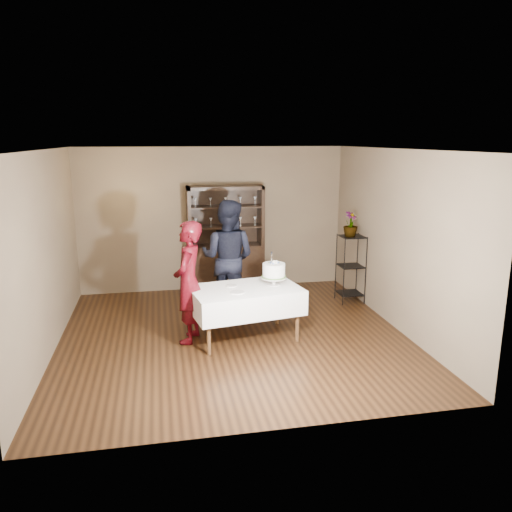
% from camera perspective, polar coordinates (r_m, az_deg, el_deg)
% --- Properties ---
extents(floor, '(5.00, 5.00, 0.00)m').
position_cam_1_polar(floor, '(7.48, -2.57, -9.10)').
color(floor, black).
rests_on(floor, ground).
extents(ceiling, '(5.00, 5.00, 0.00)m').
position_cam_1_polar(ceiling, '(6.91, -2.80, 12.07)').
color(ceiling, white).
rests_on(ceiling, back_wall).
extents(back_wall, '(5.00, 0.02, 2.70)m').
position_cam_1_polar(back_wall, '(9.51, -4.93, 4.21)').
color(back_wall, brown).
rests_on(back_wall, floor).
extents(wall_left, '(0.02, 5.00, 2.70)m').
position_cam_1_polar(wall_left, '(7.16, -22.89, 0.16)').
color(wall_left, brown).
rests_on(wall_left, floor).
extents(wall_right, '(0.02, 5.00, 2.70)m').
position_cam_1_polar(wall_right, '(7.83, 15.73, 1.78)').
color(wall_right, brown).
rests_on(wall_right, floor).
extents(china_hutch, '(1.40, 0.48, 2.00)m').
position_cam_1_polar(china_hutch, '(9.43, -3.47, -0.10)').
color(china_hutch, black).
rests_on(china_hutch, floor).
extents(plant_etagere, '(0.42, 0.42, 1.20)m').
position_cam_1_polar(plant_etagere, '(8.96, 10.77, -1.12)').
color(plant_etagere, black).
rests_on(plant_etagere, floor).
extents(cake_table, '(1.67, 1.19, 0.77)m').
position_cam_1_polar(cake_table, '(7.18, -1.22, -5.05)').
color(cake_table, white).
rests_on(cake_table, floor).
extents(woman, '(0.59, 0.73, 1.74)m').
position_cam_1_polar(woman, '(7.10, -7.72, -2.98)').
color(woman, '#36040D').
rests_on(woman, floor).
extents(man, '(1.15, 1.06, 1.90)m').
position_cam_1_polar(man, '(8.15, -3.24, -0.18)').
color(man, black).
rests_on(man, floor).
extents(cake, '(0.37, 0.37, 0.50)m').
position_cam_1_polar(cake, '(7.23, 2.05, -1.78)').
color(cake, beige).
rests_on(cake, cake_table).
extents(plate_near, '(0.21, 0.21, 0.01)m').
position_cam_1_polar(plate_near, '(6.91, -2.14, -4.17)').
color(plate_near, beige).
rests_on(plate_near, cake_table).
extents(plate_far, '(0.17, 0.17, 0.01)m').
position_cam_1_polar(plate_far, '(7.22, -2.87, -3.41)').
color(plate_far, beige).
rests_on(plate_far, cake_table).
extents(potted_plant, '(0.34, 0.34, 0.44)m').
position_cam_1_polar(potted_plant, '(8.76, 10.75, 3.60)').
color(potted_plant, '#4A6F35').
rests_on(potted_plant, plant_etagere).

